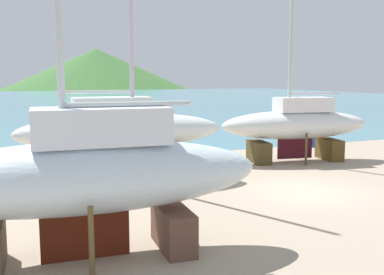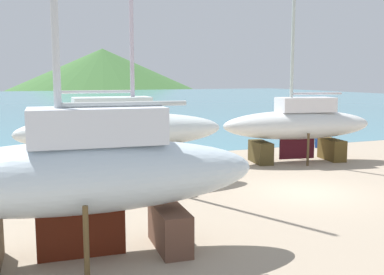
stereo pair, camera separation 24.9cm
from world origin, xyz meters
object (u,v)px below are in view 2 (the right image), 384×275
Objects in this scene: sailboat_small_center at (298,124)px; sailboat_mid_port at (122,132)px; worker at (319,134)px; sailboat_far_slipway at (82,175)px.

sailboat_mid_port is (-9.28, -1.60, 0.23)m from sailboat_small_center.
sailboat_mid_port reaches higher than worker.
sailboat_small_center is 8.15× the size of worker.
sailboat_small_center is at bearing -140.36° from sailboat_far_slipway.
sailboat_far_slipway reaches higher than sailboat_mid_port.
worker is at bearing -139.14° from sailboat_far_slipway.
sailboat_small_center is at bearing 12.37° from sailboat_mid_port.
sailboat_small_center is 4.90m from worker.
sailboat_small_center is at bearing -174.94° from worker.
sailboat_far_slipway is 7.28m from sailboat_mid_port.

